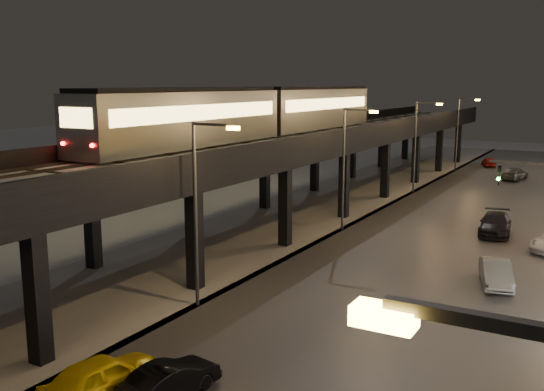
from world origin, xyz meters
The scene contains 17 objects.
road_surface centered at (7.50, 35.00, 0.03)m, with size 17.00×120.00×0.06m, color #46474D.
under_viaduct_pavement centered at (-6.00, 35.00, 0.03)m, with size 11.00×120.00×0.06m, color #9FA1A8.
elevated_viaduct centered at (-6.00, 31.84, 5.62)m, with size 9.00×100.00×6.30m.
viaduct_trackbed centered at (-6.01, 31.97, 6.39)m, with size 8.40×100.00×0.32m.
viaduct_parapet_streetside centered at (-1.65, 32.00, 6.85)m, with size 0.30×100.00×1.10m, color black.
viaduct_parapet_far centered at (-10.35, 32.00, 6.85)m, with size 0.30×100.00×1.10m, color black.
streetlight_left_1 centered at (-0.43, 13.00, 5.24)m, with size 2.57×0.28×9.00m.
streetlight_left_2 centered at (-0.43, 31.00, 5.24)m, with size 2.57×0.28×9.00m.
streetlight_left_3 centered at (-0.43, 49.00, 5.24)m, with size 2.57×0.28×9.00m.
streetlight_left_4 centered at (-0.43, 67.00, 5.24)m, with size 2.57×0.28×9.00m.
subway_train centered at (-8.50, 32.50, 8.54)m, with size 3.23×38.88×3.87m.
car_taxi centered at (1.77, 4.23, 0.75)m, with size 1.78×4.42×1.51m, color yellow.
car_near_white centered at (3.78, 5.36, 0.63)m, with size 1.33×3.81×1.26m, color black.
car_mid_dark centered at (6.93, 62.50, 0.68)m, with size 1.89×4.66×1.35m, color #4F4F50.
car_far_white centered at (2.34, 72.49, 0.62)m, with size 1.46×3.62×1.23m, color maroon.
car_onc_silver centered at (11.49, 23.26, 0.68)m, with size 1.45×4.15×1.37m, color #959BA7.
car_onc_white centered at (9.46, 35.04, 0.75)m, with size 2.09×5.15×1.49m, color black.
Camera 1 is at (16.38, -9.74, 10.74)m, focal length 40.00 mm.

